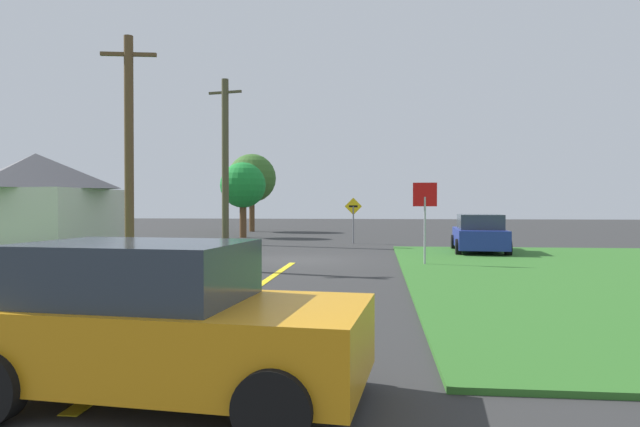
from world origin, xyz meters
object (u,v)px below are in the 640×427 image
utility_pole_mid (225,160)px  oak_tree_left (252,178)px  pine_tree_center (243,186)px  barn (36,201)px  car_behind_on_main_road (163,322)px  stop_sign (425,207)px  direction_sign (353,215)px  car_on_crossroad (479,234)px  utility_pole_near (129,148)px

utility_pole_mid → oak_tree_left: utility_pole_mid is taller
pine_tree_center → barn: (-7.50, -9.24, -1.00)m
car_behind_on_main_road → stop_sign: bearing=79.5°
stop_sign → barn: (-17.27, 5.76, 0.26)m
barn → direction_sign: bearing=18.1°
utility_pole_mid → direction_sign: utility_pole_mid is taller
car_on_crossroad → direction_sign: bearing=49.5°
stop_sign → oak_tree_left: (-11.00, 22.75, 2.08)m
utility_pole_mid → direction_sign: bearing=12.0°
direction_sign → oak_tree_left: oak_tree_left is taller
car_on_crossroad → car_behind_on_main_road: (-6.38, -17.98, -0.00)m
oak_tree_left → stop_sign: bearing=-64.2°
direction_sign → oak_tree_left: bearing=123.8°
car_on_crossroad → pine_tree_center: bearing=55.6°
stop_sign → car_behind_on_main_road: bearing=76.3°
stop_sign → car_behind_on_main_road: size_ratio=0.66×
utility_pole_mid → barn: (-8.03, -3.37, -2.08)m
direction_sign → barn: bearing=-161.9°
car_on_crossroad → stop_sign: bearing=156.8°
car_behind_on_main_road → utility_pole_near: utility_pole_near is taller
car_behind_on_main_road → barn: 23.09m
utility_pole_near → pine_tree_center: size_ratio=1.63×
car_on_crossroad → direction_sign: 7.70m
car_on_crossroad → pine_tree_center: 16.07m
car_on_crossroad → utility_pole_mid: bearing=75.4°
car_on_crossroad → barn: 19.98m
utility_pole_near → stop_sign: bearing=5.0°
direction_sign → pine_tree_center: bearing=147.1°
barn → oak_tree_left: bearing=69.7°
stop_sign → direction_sign: size_ratio=1.15×
direction_sign → barn: (-14.47, -4.73, 0.71)m
car_behind_on_main_road → utility_pole_near: size_ratio=0.55×
utility_pole_near → oak_tree_left: 23.64m
utility_pole_near → oak_tree_left: (-1.32, 23.60, 0.12)m
car_behind_on_main_road → utility_pole_mid: (-5.51, 22.02, 3.48)m
utility_pole_mid → barn: 8.96m
stop_sign → car_on_crossroad: stop_sign is taller
stop_sign → car_on_crossroad: size_ratio=0.61×
utility_pole_near → car_behind_on_main_road: bearing=-63.7°
car_on_crossroad → barn: bearing=92.3°
oak_tree_left → barn: (-6.27, -16.99, -1.82)m
direction_sign → pine_tree_center: (-6.97, 4.51, 1.71)m
direction_sign → oak_tree_left: size_ratio=0.41×
barn → utility_pole_mid: bearing=22.8°
car_behind_on_main_road → direction_sign: 23.41m
oak_tree_left → car_behind_on_main_road: bearing=-78.5°
stop_sign → utility_pole_near: 9.92m
stop_sign → pine_tree_center: 17.95m
car_behind_on_main_road → barn: size_ratio=0.63×
stop_sign → oak_tree_left: size_ratio=0.47×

